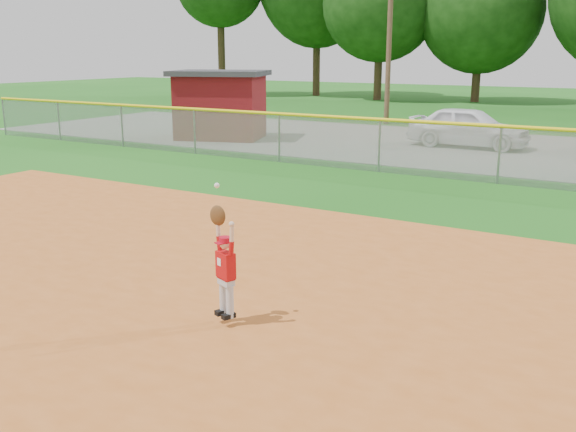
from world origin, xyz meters
name	(u,v)px	position (x,y,z in m)	size (l,w,h in m)	color
ground	(316,314)	(0.00, 0.00, 0.00)	(120.00, 120.00, 0.00)	#195814
clay_infield	(162,423)	(0.00, -3.00, 0.02)	(24.00, 16.00, 0.04)	#B25920
parking_strip	(539,153)	(0.00, 16.00, 0.01)	(44.00, 10.00, 0.03)	gray
car_white_a	(469,127)	(-2.46, 16.09, 0.75)	(1.70, 4.23, 1.44)	white
utility_shed	(220,104)	(-11.54, 13.56, 1.35)	(4.26, 3.78, 2.65)	#5E0D10
outfield_fence	(500,150)	(0.00, 10.00, 0.88)	(40.06, 0.10, 1.55)	gray
ballplayer	(224,263)	(-0.81, -0.89, 0.83)	(0.45, 0.29, 1.67)	silver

